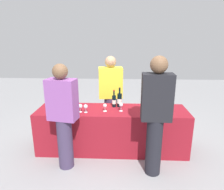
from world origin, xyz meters
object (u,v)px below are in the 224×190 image
(wine_bottle_2, at_px, (120,100))
(server_pouring, at_px, (111,94))
(wine_bottle_0, at_px, (73,100))
(guest_1, at_px, (156,114))
(wine_bottle_3, at_px, (160,102))
(wine_glass_4, at_px, (150,106))
(wine_bottle_1, at_px, (114,101))
(wine_glass_0, at_px, (80,106))
(wine_glass_3, at_px, (121,105))
(wine_glass_1, at_px, (86,107))
(guest_0, at_px, (63,115))
(wine_glass_2, at_px, (105,106))

(wine_bottle_2, height_order, server_pouring, server_pouring)
(wine_bottle_0, distance_m, guest_1, 1.48)
(wine_bottle_3, distance_m, wine_glass_4, 0.25)
(wine_bottle_3, distance_m, server_pouring, 0.98)
(wine_bottle_2, distance_m, server_pouring, 0.46)
(wine_bottle_0, bearing_deg, wine_glass_4, -9.14)
(wine_bottle_1, xyz_separation_m, server_pouring, (-0.08, 0.43, -0.01))
(wine_glass_0, bearing_deg, wine_bottle_2, 24.06)
(wine_bottle_2, distance_m, wine_glass_3, 0.21)
(wine_glass_3, bearing_deg, wine_glass_1, -171.04)
(wine_glass_4, relative_size, guest_0, 0.09)
(wine_bottle_1, relative_size, wine_glass_3, 2.16)
(wine_bottle_3, relative_size, guest_1, 0.19)
(wine_glass_0, bearing_deg, wine_bottle_0, 124.06)
(wine_glass_2, xyz_separation_m, guest_0, (-0.55, -0.44, 0.02))
(wine_bottle_0, height_order, wine_bottle_1, wine_bottle_0)
(wine_bottle_0, bearing_deg, server_pouring, 35.71)
(wine_glass_1, distance_m, wine_glass_2, 0.31)
(guest_0, bearing_deg, guest_1, 6.47)
(wine_glass_0, relative_size, guest_1, 0.08)
(wine_bottle_0, distance_m, wine_bottle_3, 1.47)
(wine_bottle_2, relative_size, wine_glass_1, 2.55)
(wine_bottle_2, distance_m, wine_glass_2, 0.33)
(wine_bottle_3, relative_size, server_pouring, 0.21)
(wine_bottle_0, bearing_deg, wine_glass_1, -45.84)
(wine_bottle_0, distance_m, wine_bottle_2, 0.80)
(wine_bottle_2, height_order, wine_bottle_3, wine_bottle_2)
(wine_glass_3, relative_size, guest_0, 0.09)
(wine_glass_4, relative_size, server_pouring, 0.09)
(wine_glass_2, relative_size, wine_glass_3, 0.93)
(wine_glass_1, distance_m, wine_glass_3, 0.56)
(wine_bottle_2, distance_m, guest_0, 1.03)
(wine_glass_3, height_order, guest_1, guest_1)
(wine_bottle_0, bearing_deg, wine_glass_0, -55.94)
(wine_glass_4, distance_m, server_pouring, 0.93)
(wine_bottle_3, distance_m, wine_glass_3, 0.67)
(wine_glass_3, xyz_separation_m, server_pouring, (-0.20, 0.63, -0.00))
(wine_glass_0, xyz_separation_m, server_pouring, (0.45, 0.70, 0.00))
(wine_bottle_1, bearing_deg, wine_glass_2, -121.02)
(wine_bottle_0, xyz_separation_m, wine_glass_2, (0.56, -0.21, -0.02))
(wine_bottle_0, xyz_separation_m, server_pouring, (0.62, 0.45, -0.02))
(guest_1, bearing_deg, wine_glass_1, 156.85)
(wine_glass_2, distance_m, guest_0, 0.71)
(guest_0, bearing_deg, wine_bottle_3, 33.06)
(wine_bottle_2, bearing_deg, wine_bottle_1, -178.50)
(wine_bottle_2, distance_m, guest_1, 0.90)
(wine_glass_2, bearing_deg, wine_glass_4, -0.05)
(wine_bottle_3, height_order, guest_0, guest_0)
(wine_glass_1, bearing_deg, wine_bottle_3, 10.90)
(wine_glass_1, relative_size, wine_glass_4, 0.95)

